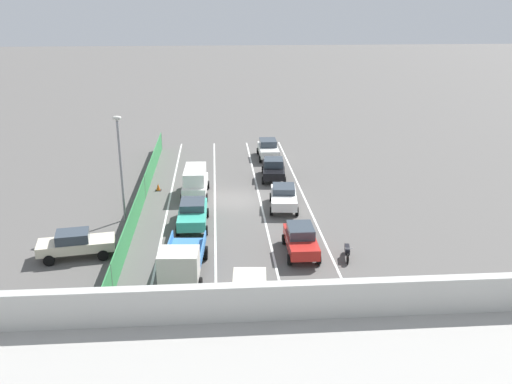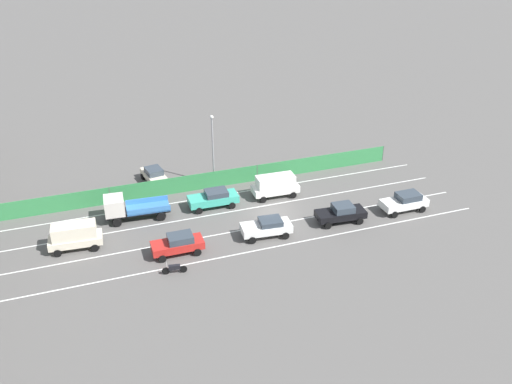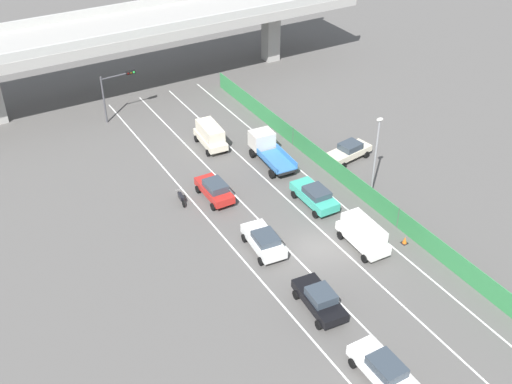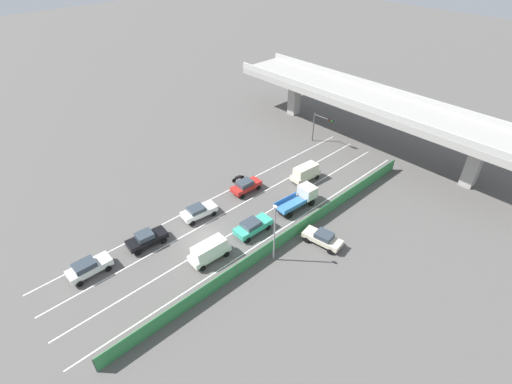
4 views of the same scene
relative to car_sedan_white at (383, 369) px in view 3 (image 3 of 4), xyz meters
The scene contains 20 objects.
ground_plane 12.48m from the car_sedan_white, 73.78° to the left, with size 300.00×300.00×0.00m, color #565451.
lane_line_left_edge 18.46m from the car_sedan_white, 95.38° to the left, with size 0.14×48.81×0.01m, color silver.
lane_line_mid_left 18.46m from the car_sedan_white, 84.58° to the left, with size 0.14×48.81×0.01m, color silver.
lane_line_mid_right 19.10m from the car_sedan_white, 74.15° to the left, with size 0.14×48.81×0.01m, color silver.
lane_line_right_edge 20.32m from the car_sedan_white, 64.69° to the left, with size 0.14×48.81×0.01m, color silver.
elevated_overpass 45.27m from the car_sedan_white, 85.56° to the left, with size 50.32×8.78×8.39m.
green_fence 21.18m from the car_sedan_white, 60.04° to the left, with size 0.10×44.91×1.75m.
car_sedan_white is the anchor object (origin of this frame).
car_van_cream 29.62m from the car_sedan_white, 82.91° to the left, with size 2.26×4.44×2.28m.
car_sedan_black 6.57m from the car_sedan_white, 88.58° to the left, with size 2.32×4.61×1.70m.
car_sedan_red 21.50m from the car_sedan_white, 89.83° to the left, with size 1.96×4.26×1.71m.
car_van_white 12.35m from the car_sedan_white, 57.08° to the left, with size 2.16×4.61×2.19m.
car_hatchback_white 13.70m from the car_sedan_white, 89.36° to the left, with size 2.37×4.48×1.60m.
car_taxi_teal 17.93m from the car_sedan_white, 68.04° to the left, with size 2.12×4.71×1.67m.
flatbed_truck_blue 25.73m from the car_sedan_white, 74.16° to the left, with size 2.63×5.88×2.35m.
motorcycle 22.57m from the car_sedan_white, 96.56° to the left, with size 0.60×1.94×0.93m.
parked_sedan_cream 24.97m from the car_sedan_white, 57.29° to the left, with size 4.67×2.50×1.62m.
traffic_light 39.25m from the car_sedan_white, 92.72° to the left, with size 3.68×0.45×4.95m.
street_lamp 19.42m from the car_sedan_white, 53.07° to the left, with size 0.60×0.36×7.36m.
traffic_cone 13.32m from the car_sedan_white, 42.91° to the left, with size 0.47×0.47×0.60m.
Camera 3 is at (-22.04, -29.28, 29.88)m, focal length 44.13 mm.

